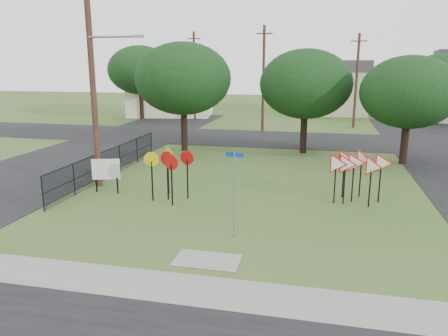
# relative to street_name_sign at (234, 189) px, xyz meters

# --- Properties ---
(ground) EXTENTS (140.00, 140.00, 0.00)m
(ground) POSITION_rel_street_name_sign_xyz_m (-0.42, 0.36, -1.71)
(ground) COLOR #34521E
(sidewalk) EXTENTS (30.00, 1.60, 0.02)m
(sidewalk) POSITION_rel_street_name_sign_xyz_m (-0.42, -3.84, -1.70)
(sidewalk) COLOR gray
(sidewalk) RESTS_ON ground
(planting_strip) EXTENTS (30.00, 0.80, 0.02)m
(planting_strip) POSITION_rel_street_name_sign_xyz_m (-0.42, -5.04, -1.70)
(planting_strip) COLOR #34521E
(planting_strip) RESTS_ON ground
(street_left) EXTENTS (8.00, 50.00, 0.02)m
(street_left) POSITION_rel_street_name_sign_xyz_m (-12.42, 10.36, -1.70)
(street_left) COLOR black
(street_left) RESTS_ON ground
(street_far) EXTENTS (60.00, 8.00, 0.02)m
(street_far) POSITION_rel_street_name_sign_xyz_m (-0.42, 20.36, -1.70)
(street_far) COLOR black
(street_far) RESTS_ON ground
(curb_pad) EXTENTS (2.00, 1.20, 0.02)m
(curb_pad) POSITION_rel_street_name_sign_xyz_m (-0.42, -2.04, -1.70)
(curb_pad) COLOR gray
(curb_pad) RESTS_ON ground
(street_name_sign) EXTENTS (0.61, 0.10, 2.98)m
(street_name_sign) POSITION_rel_street_name_sign_xyz_m (0.00, 0.00, 0.00)
(street_name_sign) COLOR gray
(street_name_sign) RESTS_ON ground
(stop_sign_cluster) EXTENTS (2.07, 1.78, 2.18)m
(stop_sign_cluster) POSITION_rel_street_name_sign_xyz_m (-3.60, 3.54, -0.07)
(stop_sign_cluster) COLOR black
(stop_sign_cluster) RESTS_ON ground
(yield_sign_cluster) EXTENTS (2.85, 2.05, 2.22)m
(yield_sign_cluster) POSITION_rel_street_name_sign_xyz_m (4.28, 5.01, -0.07)
(yield_sign_cluster) COLOR black
(yield_sign_cluster) RESTS_ON ground
(info_board) EXTENTS (1.24, 0.41, 1.60)m
(info_board) POSITION_rel_street_name_sign_xyz_m (-6.80, 3.87, -0.65)
(info_board) COLOR black
(info_board) RESTS_ON ground
(utility_pole_main) EXTENTS (3.55, 0.33, 10.00)m
(utility_pole_main) POSITION_rel_street_name_sign_xyz_m (-7.66, 4.85, 3.50)
(utility_pole_main) COLOR #462A20
(utility_pole_main) RESTS_ON ground
(far_pole_a) EXTENTS (1.40, 0.24, 9.00)m
(far_pole_a) POSITION_rel_street_name_sign_xyz_m (-2.42, 24.36, 2.89)
(far_pole_a) COLOR #462A20
(far_pole_a) RESTS_ON ground
(far_pole_b) EXTENTS (1.40, 0.24, 8.50)m
(far_pole_b) POSITION_rel_street_name_sign_xyz_m (5.58, 28.36, 2.64)
(far_pole_b) COLOR #462A20
(far_pole_b) RESTS_ON ground
(far_pole_c) EXTENTS (1.40, 0.24, 9.00)m
(far_pole_c) POSITION_rel_street_name_sign_xyz_m (-10.42, 30.36, 2.89)
(far_pole_c) COLOR #462A20
(far_pole_c) RESTS_ON ground
(fence_run) EXTENTS (0.05, 11.55, 1.50)m
(fence_run) POSITION_rel_street_name_sign_xyz_m (-8.02, 6.61, -0.93)
(fence_run) COLOR black
(fence_run) RESTS_ON ground
(house_left) EXTENTS (10.58, 8.88, 7.20)m
(house_left) POSITION_rel_street_name_sign_xyz_m (-14.42, 34.36, 1.94)
(house_left) COLOR #EEE8BF
(house_left) RESTS_ON ground
(house_mid) EXTENTS (8.40, 8.40, 6.20)m
(house_mid) POSITION_rel_street_name_sign_xyz_m (3.58, 40.36, 1.44)
(house_mid) COLOR #EEE8BF
(house_mid) RESTS_ON ground
(tree_near_left) EXTENTS (6.40, 6.40, 7.27)m
(tree_near_left) POSITION_rel_street_name_sign_xyz_m (-6.42, 14.36, 3.15)
(tree_near_left) COLOR black
(tree_near_left) RESTS_ON ground
(tree_near_mid) EXTENTS (6.00, 6.00, 6.80)m
(tree_near_mid) POSITION_rel_street_name_sign_xyz_m (1.58, 15.36, 2.83)
(tree_near_mid) COLOR black
(tree_near_mid) RESTS_ON ground
(tree_near_right) EXTENTS (5.60, 5.60, 6.33)m
(tree_near_right) POSITION_rel_street_name_sign_xyz_m (7.58, 13.36, 2.51)
(tree_near_right) COLOR black
(tree_near_right) RESTS_ON ground
(tree_far_left) EXTENTS (6.80, 6.80, 7.73)m
(tree_far_left) POSITION_rel_street_name_sign_xyz_m (-16.42, 30.36, 3.46)
(tree_far_left) COLOR black
(tree_far_left) RESTS_ON ground
(tree_far_right) EXTENTS (6.00, 6.00, 6.80)m
(tree_far_right) POSITION_rel_street_name_sign_xyz_m (13.58, 32.36, 2.83)
(tree_far_right) COLOR black
(tree_far_right) RESTS_ON ground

